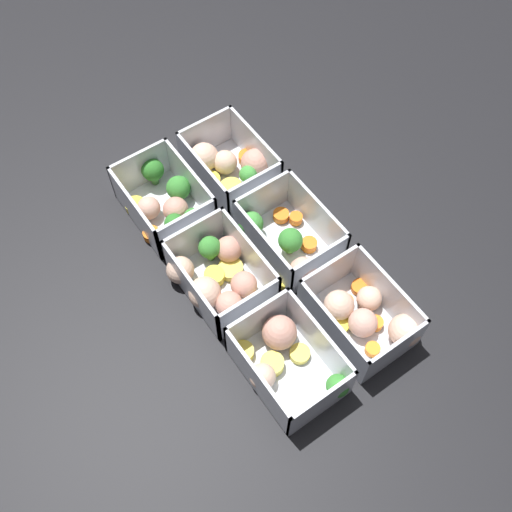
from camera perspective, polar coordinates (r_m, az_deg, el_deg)
ground_plane at (r=0.93m, az=-0.00°, el=-0.85°), size 4.00×4.00×0.00m
container_near_left at (r=0.88m, az=10.31°, el=-5.63°), size 0.16×0.12×0.08m
container_near_center at (r=0.92m, az=2.99°, el=1.33°), size 0.17×0.12×0.08m
container_near_right at (r=1.01m, az=-2.48°, el=8.45°), size 0.16×0.13×0.08m
container_far_left at (r=0.84m, az=2.78°, el=-9.66°), size 0.16×0.12×0.08m
container_far_center at (r=0.89m, az=-3.63°, el=-2.00°), size 0.16×0.13×0.08m
container_far_right at (r=0.97m, az=-8.57°, el=5.17°), size 0.16×0.12×0.08m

